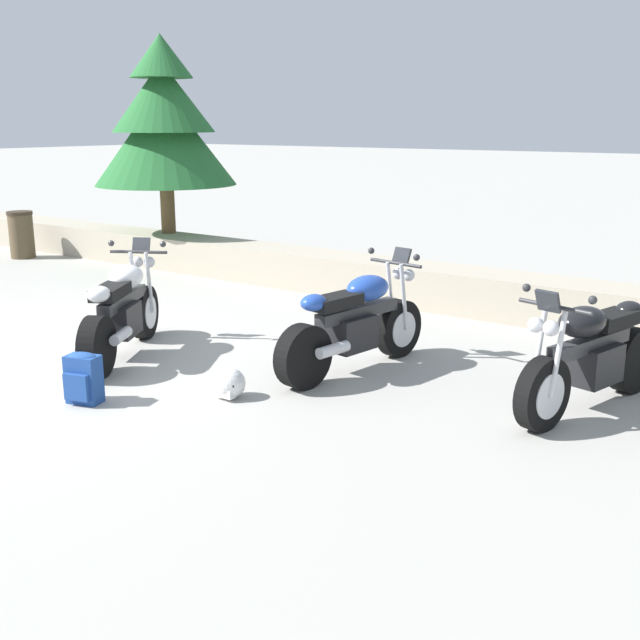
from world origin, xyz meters
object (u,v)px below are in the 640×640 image
(pine_tree_far_left, at_px, (164,123))
(motorcycle_blue_centre, at_px, (356,324))
(motorcycle_white_near_left, at_px, (123,312))
(trash_bin, at_px, (21,235))
(motorcycle_black_far_right, at_px, (590,357))
(rider_helmet, at_px, (230,384))
(rider_backpack, at_px, (83,377))

(pine_tree_far_left, bearing_deg, motorcycle_blue_centre, -27.81)
(motorcycle_blue_centre, bearing_deg, pine_tree_far_left, 152.19)
(motorcycle_white_near_left, height_order, trash_bin, motorcycle_white_near_left)
(motorcycle_blue_centre, bearing_deg, motorcycle_black_far_right, 6.36)
(rider_helmet, distance_m, pine_tree_far_left, 7.54)
(rider_helmet, bearing_deg, motorcycle_blue_centre, 70.37)
(pine_tree_far_left, distance_m, trash_bin, 3.54)
(motorcycle_white_near_left, distance_m, motorcycle_black_far_right, 4.75)
(motorcycle_black_far_right, distance_m, trash_bin, 11.11)
(motorcycle_black_far_right, distance_m, pine_tree_far_left, 9.02)
(trash_bin, bearing_deg, rider_helmet, -22.30)
(rider_backpack, bearing_deg, rider_helmet, 41.19)
(motorcycle_blue_centre, relative_size, trash_bin, 2.40)
(rider_helmet, relative_size, pine_tree_far_left, 0.08)
(motorcycle_black_far_right, height_order, rider_backpack, motorcycle_black_far_right)
(motorcycle_blue_centre, bearing_deg, rider_helmet, -109.63)
(motorcycle_white_near_left, distance_m, rider_backpack, 1.50)
(motorcycle_black_far_right, xyz_separation_m, rider_helmet, (-2.74, -1.61, -0.35))
(pine_tree_far_left, bearing_deg, trash_bin, -156.35)
(motorcycle_white_near_left, distance_m, rider_helmet, 1.90)
(motorcycle_blue_centre, relative_size, rider_backpack, 4.39)
(motorcycle_blue_centre, distance_m, rider_helmet, 1.48)
(motorcycle_black_far_right, xyz_separation_m, rider_backpack, (-3.72, -2.47, -0.24))
(motorcycle_white_near_left, relative_size, pine_tree_far_left, 0.56)
(pine_tree_far_left, height_order, trash_bin, pine_tree_far_left)
(motorcycle_white_near_left, distance_m, trash_bin, 7.07)
(rider_backpack, xyz_separation_m, pine_tree_far_left, (-4.58, 5.40, 2.20))
(motorcycle_black_far_right, bearing_deg, rider_helmet, -149.56)
(pine_tree_far_left, relative_size, trash_bin, 3.88)
(motorcycle_white_near_left, relative_size, motorcycle_black_far_right, 0.92)
(motorcycle_blue_centre, distance_m, motorcycle_black_far_right, 2.27)
(motorcycle_black_far_right, height_order, rider_helmet, motorcycle_black_far_right)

